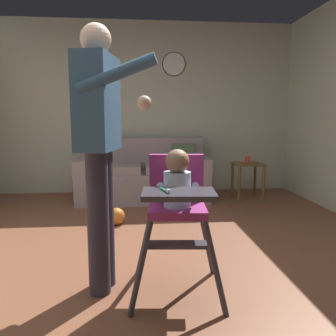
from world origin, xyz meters
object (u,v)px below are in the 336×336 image
(adult_standing, at_px, (100,145))
(sippy_cup, at_px, (247,160))
(high_chair, at_px, (177,195))
(toy_ball, at_px, (116,216))
(couch, at_px, (143,175))
(wall_clock, at_px, (174,64))
(side_table, at_px, (248,173))

(adult_standing, height_order, sippy_cup, adult_standing)
(high_chair, relative_size, sippy_cup, 9.55)
(adult_standing, height_order, toy_ball, adult_standing)
(toy_ball, bearing_deg, high_chair, -72.45)
(toy_ball, height_order, sippy_cup, sippy_cup)
(couch, xyz_separation_m, adult_standing, (-0.33, -2.61, 0.64))
(couch, relative_size, adult_standing, 1.06)
(toy_ball, bearing_deg, wall_clock, 64.29)
(toy_ball, distance_m, wall_clock, 2.63)
(toy_ball, xyz_separation_m, side_table, (1.78, 0.99, 0.29))
(side_table, bearing_deg, couch, 171.47)
(couch, relative_size, wall_clock, 5.09)
(side_table, bearing_deg, sippy_cup, 180.00)
(adult_standing, distance_m, side_table, 3.04)
(toy_ball, relative_size, sippy_cup, 1.84)
(couch, height_order, side_table, couch)
(adult_standing, distance_m, wall_clock, 3.34)
(sippy_cup, bearing_deg, wall_clock, 144.08)
(high_chair, distance_m, adult_standing, 0.59)
(toy_ball, bearing_deg, side_table, 28.97)
(high_chair, height_order, wall_clock, wall_clock)
(side_table, bearing_deg, adult_standing, -126.82)
(toy_ball, xyz_separation_m, wall_clock, (0.81, 1.68, 1.86))
(high_chair, relative_size, toy_ball, 5.20)
(couch, bearing_deg, sippy_cup, 81.41)
(sippy_cup, xyz_separation_m, wall_clock, (-0.96, 0.70, 1.38))
(sippy_cup, relative_size, wall_clock, 0.28)
(sippy_cup, bearing_deg, adult_standing, -126.67)
(side_table, bearing_deg, wall_clock, 144.38)
(side_table, relative_size, sippy_cup, 5.20)
(side_table, bearing_deg, high_chair, -117.65)
(high_chair, xyz_separation_m, toy_ball, (-0.48, 1.50, -0.56))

